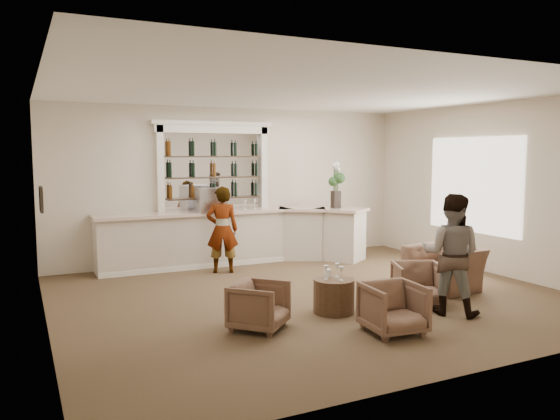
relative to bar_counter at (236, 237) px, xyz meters
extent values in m
plane|color=brown|center=(0.16, -3.00, -0.57)|extent=(8.00, 8.00, 0.00)
cube|color=beige|center=(0.16, 0.50, 1.08)|extent=(8.00, 0.04, 3.30)
cube|color=beige|center=(-3.84, -3.00, 1.08)|extent=(0.04, 7.00, 3.30)
cube|color=beige|center=(4.16, -3.00, 1.08)|extent=(0.04, 7.00, 3.30)
cube|color=white|center=(0.16, -3.00, 2.73)|extent=(8.00, 7.00, 0.04)
cube|color=white|center=(4.13, -2.50, 1.13)|extent=(0.05, 2.40, 1.90)
cube|color=black|center=(-3.81, -1.80, 1.08)|extent=(0.04, 0.46, 0.38)
cube|color=beige|center=(-3.78, -1.80, 1.08)|extent=(0.01, 0.38, 0.30)
cube|color=beige|center=(-0.84, 0.15, -0.03)|extent=(4.00, 0.70, 1.08)
cube|color=beige|center=(-0.84, 0.13, 0.54)|extent=(4.10, 0.82, 0.06)
cube|color=beige|center=(1.51, -0.08, -0.03)|extent=(1.12, 1.04, 1.08)
cube|color=beige|center=(1.51, -0.10, 0.54)|extent=(1.27, 1.19, 0.06)
cube|color=beige|center=(2.21, -0.60, -0.03)|extent=(1.08, 1.14, 1.08)
cube|color=beige|center=(2.21, -0.62, 0.54)|extent=(1.24, 1.29, 0.06)
cube|color=silver|center=(-0.84, -0.18, -0.52)|extent=(4.00, 0.06, 0.10)
cube|color=white|center=(-0.34, 0.48, 1.38)|extent=(2.15, 0.02, 1.65)
cube|color=silver|center=(-1.49, 0.42, 0.88)|extent=(0.14, 0.16, 2.90)
cube|color=silver|center=(0.81, 0.42, 0.88)|extent=(0.14, 0.16, 2.90)
cube|color=silver|center=(-0.34, 0.42, 2.27)|extent=(2.52, 0.16, 0.18)
cube|color=silver|center=(-0.34, 0.42, 2.39)|extent=(2.64, 0.20, 0.08)
cube|color=#35271A|center=(-0.34, 0.37, 0.81)|extent=(2.05, 0.20, 0.03)
cube|color=#35271A|center=(-0.34, 0.37, 1.25)|extent=(2.05, 0.20, 0.03)
cube|color=#35271A|center=(-0.34, 0.37, 1.69)|extent=(2.05, 0.20, 0.03)
cylinder|color=#513723|center=(0.00, -3.94, -0.32)|extent=(0.60, 0.60, 0.50)
imported|color=gray|center=(-0.55, -0.67, 0.27)|extent=(0.71, 0.58, 1.69)
imported|color=gray|center=(1.49, -4.72, 0.31)|extent=(1.05, 1.08, 1.76)
imported|color=brown|center=(-1.30, -4.16, -0.26)|extent=(0.97, 0.97, 0.63)
imported|color=brown|center=(0.21, -5.06, -0.24)|extent=(0.77, 0.79, 0.66)
imported|color=brown|center=(1.38, -4.15, -0.24)|extent=(0.94, 0.95, 0.66)
imported|color=brown|center=(2.44, -3.56, -0.21)|extent=(1.13, 1.25, 0.73)
cube|color=silver|center=(-0.57, -0.09, 0.81)|extent=(0.61, 0.54, 0.49)
cube|color=black|center=(2.13, -0.51, 0.75)|extent=(0.17, 0.17, 0.37)
cube|color=white|center=(-0.02, -3.80, -0.01)|extent=(0.08, 0.08, 0.12)
camera|label=1|loc=(-4.12, -10.64, 1.77)|focal=35.00mm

